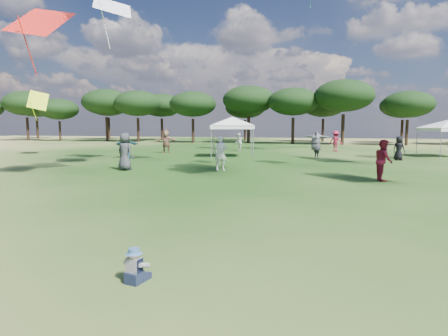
# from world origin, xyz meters

# --- Properties ---
(tree_line) EXTENTS (108.78, 17.63, 7.77)m
(tree_line) POSITION_xyz_m (2.39, 47.41, 5.42)
(tree_line) COLOR black
(tree_line) RESTS_ON ground
(tent_left) EXTENTS (5.86, 5.86, 3.10)m
(tent_left) POSITION_xyz_m (-4.74, 23.49, 2.68)
(tent_left) COLOR gray
(tent_left) RESTS_ON ground
(toddler) EXTENTS (0.35, 0.38, 0.49)m
(toddler) POSITION_xyz_m (-0.59, 2.37, 0.22)
(toddler) COLOR #161D33
(toddler) RESTS_ON ground
(festival_crowd) EXTENTS (26.93, 18.48, 1.93)m
(festival_crowd) POSITION_xyz_m (-0.31, 21.83, 0.90)
(festival_crowd) COLOR #323337
(festival_crowd) RESTS_ON ground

